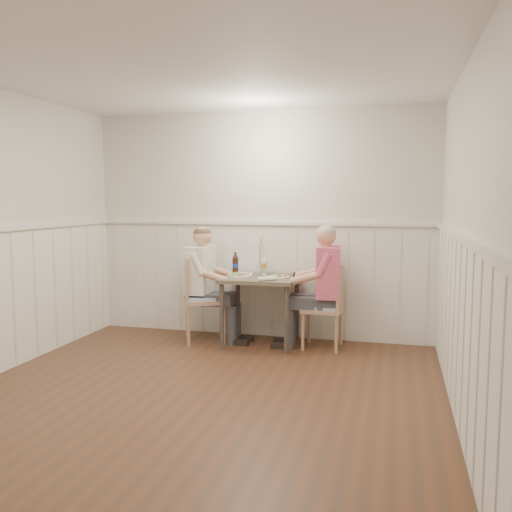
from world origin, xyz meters
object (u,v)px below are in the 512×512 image
(man_in_pink, at_px, (324,296))
(beer_bottle, at_px, (235,264))
(dining_table, at_px, (261,287))
(diner_cream, at_px, (204,292))
(chair_left, at_px, (200,295))
(chair_right, at_px, (328,305))
(grass_vase, at_px, (259,256))

(man_in_pink, bearing_deg, beer_bottle, 171.35)
(dining_table, xyz_separation_m, diner_cream, (-0.66, -0.00, -0.09))
(dining_table, height_order, beer_bottle, beer_bottle)
(chair_left, height_order, diner_cream, diner_cream)
(dining_table, relative_size, diner_cream, 0.61)
(chair_right, bearing_deg, chair_left, -177.32)
(man_in_pink, height_order, diner_cream, man_in_pink)
(diner_cream, distance_m, grass_vase, 0.75)
(grass_vase, bearing_deg, dining_table, -71.86)
(man_in_pink, height_order, grass_vase, man_in_pink)
(chair_left, xyz_separation_m, diner_cream, (0.03, 0.04, 0.03))
(chair_left, distance_m, diner_cream, 0.06)
(chair_left, xyz_separation_m, man_in_pink, (1.39, 0.06, 0.04))
(chair_right, distance_m, diner_cream, 1.39)
(chair_left, bearing_deg, diner_cream, 48.81)
(dining_table, xyz_separation_m, man_in_pink, (0.69, 0.02, -0.07))
(chair_left, relative_size, diner_cream, 0.73)
(beer_bottle, bearing_deg, diner_cream, -151.15)
(diner_cream, height_order, grass_vase, diner_cream)
(chair_left, bearing_deg, beer_bottle, 31.34)
(dining_table, height_order, chair_right, chair_right)
(beer_bottle, bearing_deg, chair_right, -7.91)
(dining_table, height_order, diner_cream, diner_cream)
(dining_table, distance_m, beer_bottle, 0.44)
(dining_table, bearing_deg, diner_cream, -179.94)
(chair_right, height_order, grass_vase, grass_vase)
(dining_table, distance_m, man_in_pink, 0.70)
(grass_vase, bearing_deg, chair_left, -150.39)
(dining_table, bearing_deg, grass_vase, 108.14)
(grass_vase, bearing_deg, man_in_pink, -19.50)
(chair_right, relative_size, diner_cream, 0.66)
(diner_cream, relative_size, beer_bottle, 5.30)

